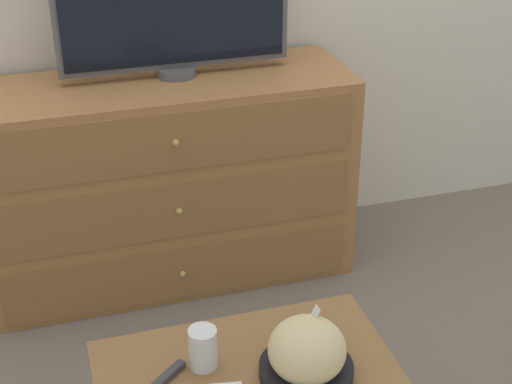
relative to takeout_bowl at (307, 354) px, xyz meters
name	(u,v)px	position (x,y,z in m)	size (l,w,h in m)	color
ground_plane	(183,234)	(-0.03, 1.36, -0.46)	(12.00, 12.00, 0.00)	#70665B
dresser	(167,182)	(-0.13, 1.12, -0.08)	(1.31, 0.45, 0.76)	#9E6B3D
takeout_bowl	(307,354)	(0.00, 0.00, 0.00)	(0.23, 0.23, 0.17)	black
drink_cup	(203,350)	(-0.23, 0.10, -0.02)	(0.07, 0.07, 0.11)	white
remote_control	(161,382)	(-0.34, 0.07, -0.06)	(0.14, 0.12, 0.02)	#38383D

